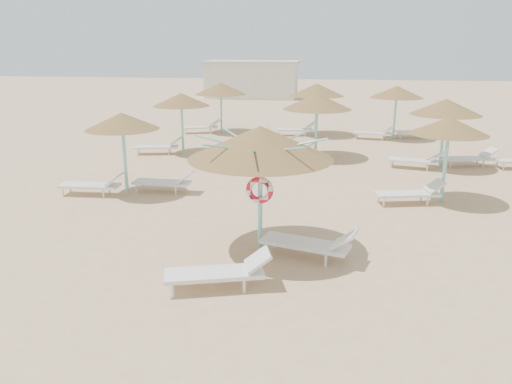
# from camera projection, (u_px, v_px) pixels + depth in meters

# --- Properties ---
(ground) EXTENTS (120.00, 120.00, 0.00)m
(ground) POSITION_uv_depth(u_px,v_px,m) (276.00, 256.00, 11.54)
(ground) COLOR tan
(ground) RESTS_ON ground
(main_palapa) EXTENTS (3.31, 3.31, 2.97)m
(main_palapa) POSITION_uv_depth(u_px,v_px,m) (260.00, 143.00, 11.22)
(main_palapa) COLOR #7BD5CD
(main_palapa) RESTS_ON ground
(lounger_main_a) EXTENTS (2.21, 1.21, 0.77)m
(lounger_main_a) POSITION_uv_depth(u_px,v_px,m) (221.00, 272.00, 9.94)
(lounger_main_a) COLOR white
(lounger_main_a) RESTS_ON ground
(lounger_main_b) EXTENTS (2.27, 1.23, 0.79)m
(lounger_main_b) POSITION_uv_depth(u_px,v_px,m) (311.00, 243.00, 11.32)
(lounger_main_b) COLOR white
(lounger_main_b) RESTS_ON ground
(palapa_field) EXTENTS (19.06, 14.50, 2.72)m
(palapa_field) POSITION_uv_depth(u_px,v_px,m) (347.00, 103.00, 21.21)
(palapa_field) COLOR #7BD5CD
(palapa_field) RESTS_ON ground
(service_hut) EXTENTS (8.40, 4.40, 3.25)m
(service_hut) POSITION_uv_depth(u_px,v_px,m) (252.00, 79.00, 45.09)
(service_hut) COLOR silver
(service_hut) RESTS_ON ground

